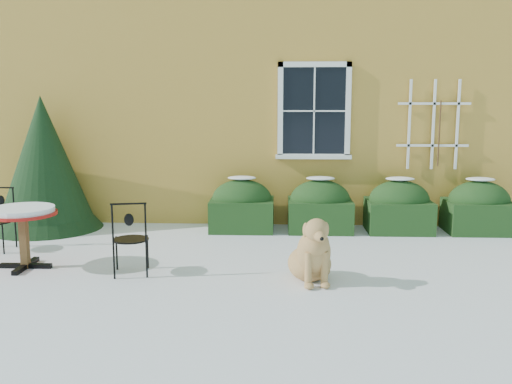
{
  "coord_description": "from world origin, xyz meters",
  "views": [
    {
      "loc": [
        0.33,
        -6.79,
        2.17
      ],
      "look_at": [
        0.0,
        1.0,
        0.9
      ],
      "focal_mm": 40.0,
      "sensor_mm": 36.0,
      "label": 1
    }
  ],
  "objects_px": {
    "evergreen_shrub": "(45,176)",
    "patio_chair_near": "(130,238)",
    "bistro_table": "(23,218)",
    "dog": "(312,255)"
  },
  "relations": [
    {
      "from": "evergreen_shrub",
      "to": "patio_chair_near",
      "type": "bearing_deg",
      "value": -50.07
    },
    {
      "from": "evergreen_shrub",
      "to": "dog",
      "type": "relative_size",
      "value": 2.37
    },
    {
      "from": "bistro_table",
      "to": "dog",
      "type": "bearing_deg",
      "value": -6.54
    },
    {
      "from": "evergreen_shrub",
      "to": "dog",
      "type": "xyz_separation_m",
      "value": [
        4.34,
        -2.72,
        -0.56
      ]
    },
    {
      "from": "bistro_table",
      "to": "evergreen_shrub",
      "type": "bearing_deg",
      "value": 105.8
    },
    {
      "from": "bistro_table",
      "to": "patio_chair_near",
      "type": "height_order",
      "value": "patio_chair_near"
    },
    {
      "from": "evergreen_shrub",
      "to": "patio_chair_near",
      "type": "relative_size",
      "value": 2.38
    },
    {
      "from": "bistro_table",
      "to": "patio_chair_near",
      "type": "distance_m",
      "value": 1.48
    },
    {
      "from": "patio_chair_near",
      "to": "dog",
      "type": "relative_size",
      "value": 1.0
    },
    {
      "from": "dog",
      "to": "evergreen_shrub",
      "type": "bearing_deg",
      "value": 136.64
    }
  ]
}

